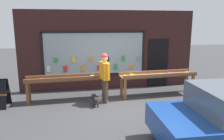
# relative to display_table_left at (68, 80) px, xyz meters

# --- Properties ---
(ground_plane) EXTENTS (40.00, 40.00, 0.00)m
(ground_plane) POSITION_rel_display_table_left_xyz_m (1.71, -1.09, -0.75)
(ground_plane) COLOR #38383A
(shopfront_facade) EXTENTS (7.37, 0.29, 3.30)m
(shopfront_facade) POSITION_rel_display_table_left_xyz_m (1.70, 1.31, 0.89)
(shopfront_facade) COLOR #331919
(shopfront_facade) RESTS_ON ground_plane
(display_table_left) EXTENTS (2.99, 0.70, 0.92)m
(display_table_left) POSITION_rel_display_table_left_xyz_m (0.00, 0.00, 0.00)
(display_table_left) COLOR brown
(display_table_left) RESTS_ON ground_plane
(display_table_right) EXTENTS (2.99, 0.79, 0.92)m
(display_table_right) POSITION_rel_display_table_left_xyz_m (3.41, 0.00, 0.01)
(display_table_right) COLOR brown
(display_table_right) RESTS_ON ground_plane
(person_browsing) EXTENTS (0.31, 0.67, 1.76)m
(person_browsing) POSITION_rel_display_table_left_xyz_m (1.27, -0.46, 0.30)
(person_browsing) COLOR #4C382D
(person_browsing) RESTS_ON ground_plane
(small_dog) EXTENTS (0.26, 0.59, 0.37)m
(small_dog) POSITION_rel_display_table_left_xyz_m (0.90, -0.74, -0.50)
(small_dog) COLOR black
(small_dog) RESTS_ON ground_plane
(sandwich_board_sign) EXTENTS (0.55, 0.64, 0.95)m
(sandwich_board_sign) POSITION_rel_display_table_left_xyz_m (-2.22, -0.28, -0.27)
(sandwich_board_sign) COLOR black
(sandwich_board_sign) RESTS_ON ground_plane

